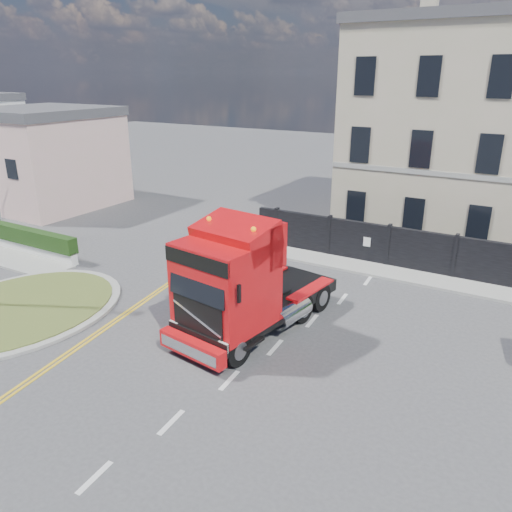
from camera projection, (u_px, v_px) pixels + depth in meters
The scene contains 10 objects.
ground at pixel (211, 322), 18.63m from camera, with size 120.00×120.00×0.00m, color #424244.
traffic_island at pixel (19, 309), 19.47m from camera, with size 6.80×6.80×0.17m.
hedge_wall at pixel (20, 238), 25.73m from camera, with size 8.00×0.55×1.35m.
pavement_side at pixel (3, 257), 25.08m from camera, with size 8.50×1.80×0.10m, color gray.
seaside_bldg_pink at pixel (46, 162), 34.34m from camera, with size 8.00×8.00×6.00m, color beige.
seaside_bldg_cream at pixel (2, 156), 39.91m from camera, with size 9.00×8.00×5.00m, color white.
hoarding_fence at pixel (444, 256), 22.49m from camera, with size 18.80×0.25×2.00m.
georgian_building at pixel (472, 131), 27.18m from camera, with size 12.30×10.30×12.80m.
pavement_far at pixel (424, 279), 22.34m from camera, with size 20.00×1.60×0.12m, color gray.
truck at pixel (239, 287), 17.04m from camera, with size 3.57×7.31×4.20m.
Camera 1 is at (9.84, -13.51, 8.76)m, focal length 35.00 mm.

